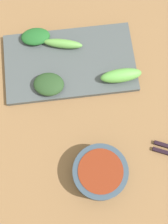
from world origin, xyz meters
TOP-DOWN VIEW (x-y plane):
  - tabletop at (0.00, 0.00)m, footprint 2.10×2.10m
  - sauce_bowl at (-0.17, -0.03)m, footprint 0.11×0.11m
  - serving_plate at (0.09, 0.01)m, footprint 0.18×0.31m
  - broccoli_leafy_0 at (0.16, 0.08)m, footprint 0.05×0.07m
  - broccoli_stalk_1 at (0.13, 0.02)m, footprint 0.04×0.09m
  - broccoli_leafy_2 at (0.04, 0.06)m, footprint 0.07×0.08m
  - broccoli_stalk_3 at (0.04, -0.11)m, footprint 0.03×0.10m

SIDE VIEW (x-z plane):
  - tabletop at x=0.00m, z-range 0.00..0.02m
  - serving_plate at x=0.09m, z-range 0.02..0.03m
  - broccoli_leafy_0 at x=0.16m, z-range 0.03..0.05m
  - broccoli_stalk_1 at x=0.13m, z-range 0.03..0.05m
  - broccoli_leafy_2 at x=0.04m, z-range 0.03..0.06m
  - sauce_bowl at x=-0.17m, z-range 0.02..0.07m
  - broccoli_stalk_3 at x=0.04m, z-range 0.03..0.06m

